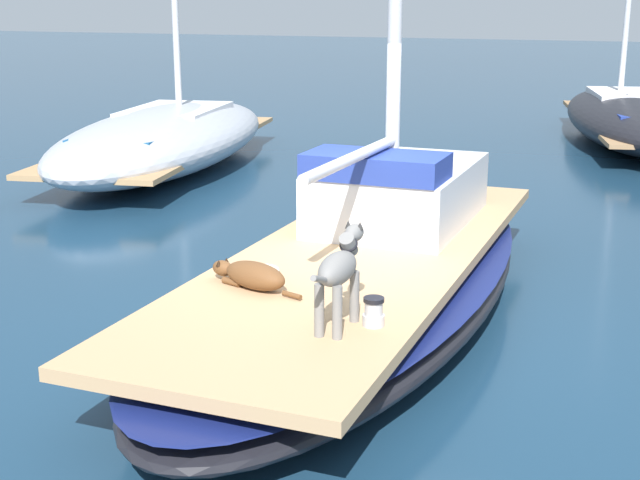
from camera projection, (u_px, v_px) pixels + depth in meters
ground_plane at (361, 317)px, 8.36m from camera, size 120.00×120.00×0.00m
sailboat_main at (361, 283)px, 8.27m from camera, size 2.66×7.29×0.66m
cabin_house at (397, 190)px, 9.10m from camera, size 1.44×2.25×0.84m
dog_grey at (340, 270)px, 6.17m from camera, size 0.24×0.94×0.70m
dog_brown at (252, 275)px, 7.09m from camera, size 0.93×0.42×0.22m
deck_winch at (374, 312)px, 6.27m from camera, size 0.16×0.16×0.21m
coiled_rope at (261, 271)px, 7.49m from camera, size 0.32×0.32×0.04m
moored_boat_port_side at (165, 137)px, 15.59m from camera, size 4.29×8.09×7.60m
moored_boat_far_astern at (625, 117)px, 18.34m from camera, size 3.99×8.00×5.92m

